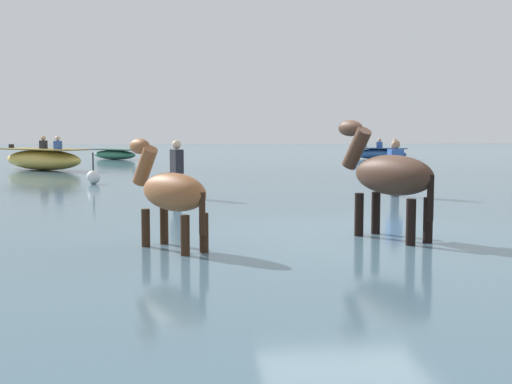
{
  "coord_description": "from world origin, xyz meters",
  "views": [
    {
      "loc": [
        -2.25,
        -9.88,
        1.93
      ],
      "look_at": [
        -1.19,
        1.57,
        0.84
      ],
      "focal_mm": 48.41,
      "sensor_mm": 36.0,
      "label": 1
    }
  ],
  "objects": [
    {
      "name": "ground_plane",
      "position": [
        0.0,
        0.0,
        0.0
      ],
      "size": [
        120.0,
        120.0,
        0.0
      ],
      "primitive_type": "plane",
      "color": "#84755B"
    },
    {
      "name": "water_surface",
      "position": [
        0.0,
        10.0,
        0.17
      ],
      "size": [
        90.0,
        90.0,
        0.34
      ],
      "primitive_type": "cube",
      "color": "#476675",
      "rests_on": "ground"
    },
    {
      "name": "horse_lead_chestnut",
      "position": [
        -2.54,
        -0.92,
        1.05
      ],
      "size": [
        1.22,
        1.46,
        1.77
      ],
      "color": "brown",
      "rests_on": "ground"
    },
    {
      "name": "horse_trailing_dark_bay",
      "position": [
        0.52,
        -0.36,
        1.2
      ],
      "size": [
        1.22,
        1.77,
        2.03
      ],
      "color": "#382319",
      "rests_on": "ground"
    },
    {
      "name": "boat_mid_channel",
      "position": [
        -6.05,
        24.35,
        0.59
      ],
      "size": [
        2.61,
        2.36,
        0.64
      ],
      "color": "#337556",
      "rests_on": "water_surface"
    },
    {
      "name": "boat_far_inshore",
      "position": [
        6.88,
        23.22,
        0.64
      ],
      "size": [
        2.77,
        2.17,
        1.04
      ],
      "color": "#28518E",
      "rests_on": "water_surface"
    },
    {
      "name": "boat_distant_west",
      "position": [
        -7.75,
        16.17,
        0.74
      ],
      "size": [
        3.79,
        3.41,
        1.27
      ],
      "color": "gold",
      "rests_on": "water_surface"
    },
    {
      "name": "person_onlooker_right",
      "position": [
        2.37,
        5.5,
        0.87
      ],
      "size": [
        0.36,
        0.28,
        1.63
      ],
      "color": "#383842",
      "rests_on": "ground"
    },
    {
      "name": "person_wading_close",
      "position": [
        -2.61,
        5.72,
        0.87
      ],
      "size": [
        0.32,
        0.38,
        1.63
      ],
      "color": "#383842",
      "rests_on": "ground"
    },
    {
      "name": "channel_buoy",
      "position": [
        -5.0,
        9.58,
        0.53
      ],
      "size": [
        0.38,
        0.38,
        0.88
      ],
      "color": "silver",
      "rests_on": "water_surface"
    }
  ]
}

